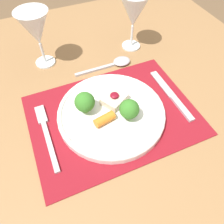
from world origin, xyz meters
TOP-DOWN VIEW (x-y plane):
  - ground_plane at (0.00, 0.00)m, footprint 8.00×8.00m
  - dining_table at (0.00, 0.00)m, footprint 1.16×1.25m
  - placemat at (0.00, 0.00)m, footprint 0.43×0.32m
  - dinner_plate at (-0.01, -0.00)m, footprint 0.28×0.28m
  - fork at (-0.17, 0.02)m, footprint 0.02×0.20m
  - knife at (0.18, -0.01)m, footprint 0.02×0.20m
  - spoon at (0.09, 0.19)m, footprint 0.19×0.05m
  - wine_glass_near at (0.18, 0.25)m, footprint 0.09×0.09m
  - wine_glass_far at (-0.12, 0.28)m, footprint 0.09×0.09m

SIDE VIEW (x-z plane):
  - ground_plane at x=0.00m, z-range 0.00..0.00m
  - dining_table at x=0.00m, z-range 0.28..1.01m
  - placemat at x=0.00m, z-range 0.73..0.74m
  - knife at x=0.18m, z-range 0.73..0.74m
  - fork at x=-0.17m, z-range 0.74..0.74m
  - spoon at x=0.09m, z-range 0.73..0.75m
  - dinner_plate at x=-0.01m, z-range 0.71..0.79m
  - wine_glass_far at x=-0.12m, z-range 0.77..0.94m
  - wine_glass_near at x=0.18m, z-range 0.77..0.95m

